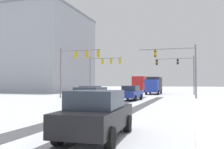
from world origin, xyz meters
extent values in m
cube|color=#4C4C51|center=(3.91, 13.70, 0.00)|extent=(0.94, 30.14, 0.01)
cube|color=#4C4C51|center=(1.64, 13.70, 0.00)|extent=(1.20, 30.14, 0.01)
cube|color=white|center=(9.84, 12.33, 0.06)|extent=(4.00, 30.14, 0.12)
cylinder|color=slate|center=(8.44, 37.40, 3.25)|extent=(0.18, 0.18, 6.50)
cylinder|color=slate|center=(5.22, 37.55, 6.10)|extent=(6.45, 0.41, 0.12)
cube|color=black|center=(5.87, 37.52, 5.55)|extent=(0.33, 0.25, 0.90)
sphere|color=black|center=(5.86, 37.36, 5.85)|extent=(0.20, 0.20, 0.20)
sphere|color=orange|center=(5.86, 37.36, 5.55)|extent=(0.20, 0.20, 0.20)
sphere|color=black|center=(5.86, 37.36, 5.25)|extent=(0.20, 0.20, 0.20)
cube|color=black|center=(2.32, 37.68, 5.55)|extent=(0.33, 0.25, 0.90)
sphere|color=black|center=(2.32, 37.52, 5.85)|extent=(0.20, 0.20, 0.20)
sphere|color=orange|center=(2.32, 37.52, 5.55)|extent=(0.20, 0.20, 0.20)
sphere|color=black|center=(2.32, 37.52, 5.25)|extent=(0.20, 0.20, 0.20)
cylinder|color=slate|center=(8.44, 25.40, 3.25)|extent=(0.18, 0.18, 6.50)
cylinder|color=slate|center=(5.06, 25.28, 6.10)|extent=(6.78, 0.35, 0.12)
cube|color=#B79319|center=(3.70, 25.24, 5.55)|extent=(0.33, 0.25, 0.90)
sphere|color=black|center=(3.71, 25.08, 5.85)|extent=(0.20, 0.20, 0.20)
sphere|color=orange|center=(3.71, 25.08, 5.55)|extent=(0.20, 0.20, 0.20)
sphere|color=black|center=(3.71, 25.08, 5.25)|extent=(0.20, 0.20, 0.20)
cylinder|color=slate|center=(-8.44, 33.40, 3.25)|extent=(0.18, 0.18, 6.50)
cylinder|color=slate|center=(-5.67, 33.44, 6.10)|extent=(5.55, 0.20, 0.12)
cube|color=#B79319|center=(-6.22, 33.43, 5.55)|extent=(0.32, 0.24, 0.90)
sphere|color=black|center=(-6.23, 33.59, 5.85)|extent=(0.20, 0.20, 0.20)
sphere|color=orange|center=(-6.23, 33.59, 5.55)|extent=(0.20, 0.20, 0.20)
sphere|color=black|center=(-6.23, 33.59, 5.25)|extent=(0.20, 0.20, 0.20)
cube|color=#B79319|center=(-4.70, 33.45, 5.55)|extent=(0.32, 0.24, 0.90)
sphere|color=black|center=(-4.70, 33.61, 5.85)|extent=(0.20, 0.20, 0.20)
sphere|color=orange|center=(-4.70, 33.61, 5.55)|extent=(0.20, 0.20, 0.20)
sphere|color=black|center=(-4.70, 33.61, 5.25)|extent=(0.20, 0.20, 0.20)
cube|color=#B79319|center=(-3.17, 33.48, 5.55)|extent=(0.32, 0.24, 0.90)
sphere|color=black|center=(-3.17, 33.64, 5.85)|extent=(0.20, 0.20, 0.20)
sphere|color=orange|center=(-3.17, 33.64, 5.55)|extent=(0.20, 0.20, 0.20)
sphere|color=black|center=(-3.17, 33.64, 5.25)|extent=(0.20, 0.20, 0.20)
cylinder|color=slate|center=(-8.44, 23.40, 3.25)|extent=(0.18, 0.18, 6.50)
cylinder|color=slate|center=(-5.66, 23.37, 6.10)|extent=(5.58, 0.18, 0.12)
cube|color=#B79319|center=(-6.21, 23.37, 5.55)|extent=(0.32, 0.24, 0.90)
sphere|color=black|center=(-6.21, 23.53, 5.85)|extent=(0.20, 0.20, 0.20)
sphere|color=orange|center=(-6.21, 23.53, 5.55)|extent=(0.20, 0.20, 0.20)
sphere|color=black|center=(-6.21, 23.53, 5.25)|extent=(0.20, 0.20, 0.20)
cube|color=#B79319|center=(-4.68, 23.36, 5.55)|extent=(0.32, 0.24, 0.90)
sphere|color=black|center=(-4.68, 23.52, 5.85)|extent=(0.20, 0.20, 0.20)
sphere|color=orange|center=(-4.68, 23.52, 5.55)|extent=(0.20, 0.20, 0.20)
sphere|color=black|center=(-4.68, 23.52, 5.25)|extent=(0.20, 0.20, 0.20)
cube|color=#B79319|center=(-3.15, 23.34, 5.55)|extent=(0.32, 0.24, 0.90)
sphere|color=black|center=(-3.15, 23.50, 5.85)|extent=(0.20, 0.20, 0.20)
sphere|color=orange|center=(-3.15, 23.50, 5.55)|extent=(0.20, 0.20, 0.20)
sphere|color=black|center=(-3.15, 23.50, 5.25)|extent=(0.20, 0.20, 0.20)
cube|color=#233899|center=(1.53, 21.37, 0.67)|extent=(1.91, 4.18, 0.70)
cube|color=#2D3847|center=(1.53, 21.22, 1.32)|extent=(1.66, 1.98, 0.60)
cylinder|color=black|center=(0.79, 22.68, 0.32)|extent=(0.25, 0.65, 0.64)
cylinder|color=black|center=(2.41, 22.59, 0.32)|extent=(0.25, 0.65, 0.64)
cylinder|color=black|center=(0.66, 20.14, 0.32)|extent=(0.25, 0.65, 0.64)
cylinder|color=black|center=(2.27, 20.06, 0.32)|extent=(0.25, 0.65, 0.64)
cube|color=red|center=(-1.12, 16.14, 0.67)|extent=(1.92, 4.19, 0.70)
cube|color=#2D3847|center=(-1.12, 15.99, 1.32)|extent=(1.66, 1.98, 0.60)
cylinder|color=black|center=(-2.00, 17.36, 0.32)|extent=(0.25, 0.65, 0.64)
cylinder|color=black|center=(-0.39, 17.45, 0.32)|extent=(0.25, 0.65, 0.64)
cylinder|color=black|center=(-1.86, 14.83, 0.32)|extent=(0.25, 0.65, 0.64)
cylinder|color=black|center=(-0.25, 14.91, 0.32)|extent=(0.25, 0.65, 0.64)
cube|color=#B7BABF|center=(1.64, 9.62, 0.67)|extent=(1.81, 4.15, 0.70)
cube|color=#2D3847|center=(1.64, 9.47, 1.32)|extent=(1.61, 1.94, 0.60)
cylinder|color=black|center=(0.87, 10.92, 0.32)|extent=(0.24, 0.65, 0.64)
cylinder|color=black|center=(2.48, 10.87, 0.32)|extent=(0.24, 0.65, 0.64)
cylinder|color=black|center=(0.80, 8.38, 0.32)|extent=(0.24, 0.65, 0.64)
cylinder|color=black|center=(2.41, 8.33, 0.32)|extent=(0.24, 0.65, 0.64)
cube|color=black|center=(4.67, 2.79, 0.67)|extent=(1.90, 4.18, 0.70)
cube|color=#2D3847|center=(4.68, 2.64, 1.32)|extent=(1.65, 1.98, 0.60)
cylinder|color=black|center=(3.80, 4.01, 0.32)|extent=(0.25, 0.65, 0.64)
cylinder|color=black|center=(5.41, 4.10, 0.32)|extent=(0.25, 0.65, 0.64)
cylinder|color=black|center=(3.93, 1.48, 0.32)|extent=(0.25, 0.65, 0.64)
cylinder|color=black|center=(5.54, 1.56, 0.32)|extent=(0.25, 0.65, 0.64)
cube|color=#B21E1E|center=(-2.43, 50.37, 1.93)|extent=(2.82, 11.07, 2.90)
cube|color=#283342|center=(-2.43, 50.37, 2.28)|extent=(2.83, 10.19, 0.90)
cylinder|color=black|center=(-1.36, 46.49, 0.48)|extent=(0.33, 0.97, 0.96)
cylinder|color=black|center=(-3.73, 46.55, 0.48)|extent=(0.33, 0.97, 0.96)
cylinder|color=black|center=(-1.15, 53.63, 0.48)|extent=(0.33, 0.97, 0.96)
cylinder|color=black|center=(-3.53, 53.70, 0.48)|extent=(0.33, 0.97, 0.96)
cube|color=#233899|center=(1.79, 35.27, 1.47)|extent=(2.13, 2.23, 2.10)
cube|color=#333338|center=(1.74, 38.97, 1.72)|extent=(2.26, 5.23, 2.60)
cylinder|color=black|center=(2.79, 35.72, 0.42)|extent=(0.29, 0.84, 0.84)
cylinder|color=black|center=(0.77, 35.70, 0.42)|extent=(0.29, 0.84, 0.84)
cylinder|color=black|center=(2.74, 40.41, 0.42)|extent=(0.29, 0.84, 0.84)
cylinder|color=black|center=(0.71, 40.39, 0.42)|extent=(0.29, 0.84, 0.84)
cube|color=#9399A3|center=(-28.11, 44.33, 8.93)|extent=(24.27, 20.80, 17.86)
cube|color=slate|center=(-28.11, 44.33, 18.11)|extent=(24.57, 21.10, 0.50)
camera|label=1|loc=(7.69, -5.04, 1.86)|focal=39.07mm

